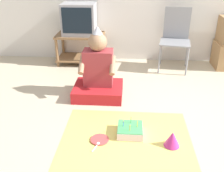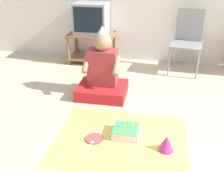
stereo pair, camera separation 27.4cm
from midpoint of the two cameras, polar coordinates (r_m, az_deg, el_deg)
ground_plane at (r=2.51m, az=12.53°, el=-12.83°), size 16.00×16.00×0.00m
tv_stand at (r=4.30m, az=-8.67°, el=8.58°), size 0.75×0.46×0.48m
tv at (r=4.21m, az=-9.05°, el=14.19°), size 0.50×0.41×0.48m
folding_chair at (r=4.08m, az=11.82°, el=10.74°), size 0.50×0.49×0.91m
person_seated at (r=3.20m, az=-5.48°, el=2.37°), size 0.60×0.49×0.87m
party_cloth at (r=2.54m, az=-0.04°, el=-11.49°), size 1.23×0.99×0.01m
birthday_cake at (r=2.58m, az=0.89°, el=-9.68°), size 0.24×0.24×0.15m
party_hat_blue at (r=2.45m, az=9.85°, el=-11.43°), size 0.15×0.15×0.15m
paper_plate at (r=2.53m, az=-5.86°, el=-11.62°), size 0.18×0.18×0.01m
plastic_spoon_near at (r=2.47m, az=-6.45°, el=-12.67°), size 0.07×0.14×0.01m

